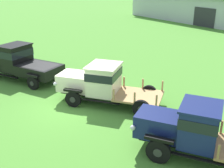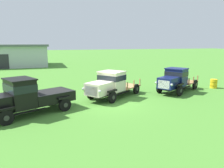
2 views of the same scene
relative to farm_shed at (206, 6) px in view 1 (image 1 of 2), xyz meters
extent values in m
plane|color=#47842D|center=(14.26, -29.94, -2.00)|extent=(240.00, 240.00, 0.00)
cube|color=#B2B7BC|center=(0.00, 0.00, -0.20)|extent=(22.12, 9.49, 3.60)
cube|color=#2D2D33|center=(3.32, -4.78, -0.80)|extent=(3.20, 0.08, 2.40)
cylinder|color=black|center=(6.98, -30.29, -1.59)|extent=(0.82, 0.51, 0.82)
cylinder|color=#2D2D2D|center=(6.94, -30.19, -1.59)|extent=(0.27, 0.15, 0.29)
cylinder|color=black|center=(11.02, -30.63, -1.59)|extent=(0.82, 0.51, 0.82)
cylinder|color=#2D2D2D|center=(11.06, -30.73, -1.59)|extent=(0.27, 0.15, 0.29)
cylinder|color=black|center=(10.17, -28.82, -1.59)|extent=(0.82, 0.51, 0.82)
cylinder|color=#2D2D2D|center=(10.13, -28.72, -1.59)|extent=(0.27, 0.15, 0.29)
cube|color=black|center=(8.94, -30.49, -1.51)|extent=(5.01, 3.10, 0.12)
cube|color=black|center=(7.19, -31.30, -1.02)|extent=(2.03, 1.94, 0.85)
sphere|color=silver|center=(6.17, -30.94, -1.00)|extent=(0.20, 0.20, 0.20)
cube|color=black|center=(6.98, -30.29, -1.13)|extent=(0.94, 0.58, 0.12)
cube|color=black|center=(8.50, -30.70, -0.65)|extent=(1.92, 2.15, 1.60)
cube|color=black|center=(8.50, -30.70, -0.29)|extent=(1.99, 2.21, 0.45)
cube|color=black|center=(8.50, -30.70, 0.19)|extent=(2.07, 2.27, 0.08)
cube|color=black|center=(9.03, -31.53, -1.53)|extent=(1.71, 0.89, 0.05)
cube|color=black|center=(8.20, -29.75, -1.53)|extent=(1.71, 0.89, 0.05)
cube|color=black|center=(10.25, -29.89, -1.13)|extent=(3.10, 2.75, 0.63)
cube|color=black|center=(10.25, -29.89, -0.85)|extent=(2.61, 2.32, 0.06)
cube|color=black|center=(11.02, -30.63, -1.13)|extent=(0.90, 0.56, 0.12)
cube|color=black|center=(10.17, -28.82, -1.13)|extent=(0.90, 0.56, 0.12)
cylinder|color=black|center=(14.44, -29.83, -1.57)|extent=(0.78, 0.64, 0.85)
cylinder|color=#2D2D2D|center=(14.50, -29.91, -1.57)|extent=(0.26, 0.20, 0.30)
cylinder|color=black|center=(13.27, -28.25, -1.57)|extent=(0.78, 0.64, 0.85)
cylinder|color=#2D2D2D|center=(13.21, -28.17, -1.57)|extent=(0.26, 0.20, 0.30)
cylinder|color=black|center=(17.27, -27.75, -1.57)|extent=(0.78, 0.64, 0.85)
cylinder|color=#2D2D2D|center=(17.33, -27.83, -1.57)|extent=(0.26, 0.20, 0.30)
cylinder|color=black|center=(16.10, -26.16, -1.57)|extent=(0.78, 0.64, 0.85)
cylinder|color=#2D2D2D|center=(16.04, -26.08, -1.57)|extent=(0.26, 0.20, 0.30)
cube|color=black|center=(15.13, -28.10, -1.49)|extent=(4.69, 3.85, 0.12)
cube|color=beige|center=(13.64, -29.20, -0.99)|extent=(2.24, 2.15, 0.88)
cube|color=silver|center=(12.96, -29.70, -1.04)|extent=(0.69, 0.91, 0.66)
sphere|color=silver|center=(13.38, -30.30, -0.97)|extent=(0.20, 0.20, 0.20)
sphere|color=silver|center=(12.51, -29.12, -0.97)|extent=(0.20, 0.20, 0.20)
cube|color=black|center=(14.44, -29.83, -1.10)|extent=(0.90, 0.74, 0.12)
cube|color=black|center=(13.27, -28.25, -1.10)|extent=(0.90, 0.74, 0.12)
cube|color=beige|center=(14.92, -28.26, -0.71)|extent=(2.16, 2.23, 1.44)
cube|color=black|center=(14.92, -28.26, -0.39)|extent=(2.23, 2.29, 0.40)
cube|color=beige|center=(14.92, -28.26, 0.05)|extent=(2.32, 2.37, 0.08)
cube|color=black|center=(15.60, -28.95, -1.51)|extent=(1.67, 1.28, 0.05)
cube|color=black|center=(14.46, -27.40, -1.51)|extent=(1.67, 1.28, 0.05)
cube|color=tan|center=(16.41, -27.16, -1.38)|extent=(3.02, 2.95, 0.10)
cube|color=tan|center=(16.13, -28.52, -1.06)|extent=(0.11, 0.11, 0.54)
cube|color=tan|center=(15.02, -27.02, -1.06)|extent=(0.11, 0.11, 0.54)
cube|color=tan|center=(16.96, -27.91, -1.06)|extent=(0.11, 0.11, 0.54)
cube|color=tan|center=(15.85, -26.41, -1.06)|extent=(0.11, 0.11, 0.54)
cube|color=tan|center=(17.79, -27.30, -1.06)|extent=(0.11, 0.11, 0.54)
cube|color=tan|center=(16.69, -25.79, -1.06)|extent=(0.11, 0.11, 0.54)
cylinder|color=black|center=(20.26, -29.57, -1.54)|extent=(0.87, 0.62, 0.91)
cylinder|color=#2D2D2D|center=(20.32, -29.66, -1.54)|extent=(0.29, 0.19, 0.32)
cylinder|color=black|center=(19.33, -28.03, -1.54)|extent=(0.87, 0.62, 0.91)
cylinder|color=#2D2D2D|center=(19.28, -27.94, -1.54)|extent=(0.29, 0.19, 0.32)
cube|color=black|center=(21.14, -27.99, -1.46)|extent=(4.67, 3.36, 0.12)
cube|color=#141E51|center=(19.58, -28.93, -0.96)|extent=(2.07, 1.94, 0.88)
cube|color=silver|center=(18.90, -29.34, -1.00)|extent=(0.56, 0.88, 0.66)
sphere|color=silver|center=(19.24, -29.93, -0.94)|extent=(0.20, 0.20, 0.20)
sphere|color=silver|center=(18.54, -28.77, -0.94)|extent=(0.20, 0.20, 0.20)
cube|color=black|center=(20.26, -29.57, -1.04)|extent=(1.00, 0.71, 0.12)
cube|color=black|center=(19.33, -28.03, -1.04)|extent=(1.00, 0.71, 0.12)
cube|color=#141E51|center=(20.83, -28.18, -0.69)|extent=(1.90, 2.01, 1.43)
cube|color=black|center=(20.83, -28.18, -0.37)|extent=(1.96, 2.07, 0.40)
cube|color=#141E51|center=(20.83, -28.18, 0.06)|extent=(2.05, 2.14, 0.08)
cube|color=black|center=(21.40, -28.87, -1.48)|extent=(1.59, 1.03, 0.05)
cube|color=black|center=(20.49, -27.35, -1.48)|extent=(1.59, 1.03, 0.05)
cube|color=#9E7547|center=(21.92, -28.52, -1.04)|extent=(0.11, 0.11, 0.53)
cube|color=#9E7547|center=(21.03, -27.06, -1.04)|extent=(0.11, 0.11, 0.53)
cylinder|color=#1951B2|center=(5.69, -28.83, -1.55)|extent=(0.56, 0.56, 0.90)
cylinder|color=navy|center=(5.69, -28.83, -1.36)|extent=(0.59, 0.59, 0.03)
cylinder|color=navy|center=(5.69, -28.83, -1.73)|extent=(0.59, 0.59, 0.03)
camera|label=1|loc=(26.13, -35.84, 4.33)|focal=45.00mm
camera|label=2|loc=(9.65, -44.12, 2.26)|focal=35.00mm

